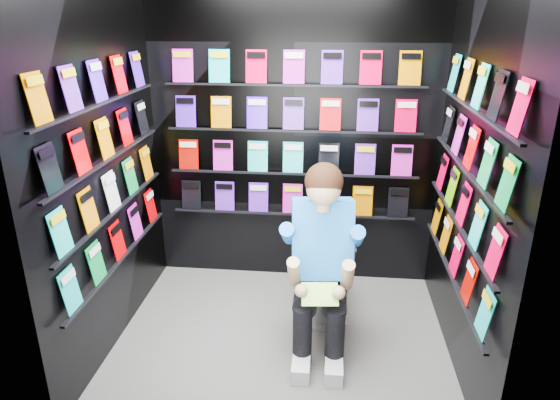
# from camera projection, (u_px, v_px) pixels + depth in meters

# --- Properties ---
(floor) EXTENTS (2.40, 2.40, 0.00)m
(floor) POSITION_uv_depth(u_px,v_px,m) (281.00, 339.00, 3.69)
(floor) COLOR #5B5B59
(floor) RESTS_ON ground
(wall_back) EXTENTS (2.40, 0.04, 2.60)m
(wall_back) POSITION_uv_depth(u_px,v_px,m) (294.00, 136.00, 4.16)
(wall_back) COLOR black
(wall_back) RESTS_ON floor
(wall_front) EXTENTS (2.40, 0.04, 2.60)m
(wall_front) POSITION_uv_depth(u_px,v_px,m) (260.00, 236.00, 2.30)
(wall_front) COLOR black
(wall_front) RESTS_ON floor
(wall_left) EXTENTS (0.04, 2.00, 2.60)m
(wall_left) POSITION_uv_depth(u_px,v_px,m) (104.00, 166.00, 3.34)
(wall_left) COLOR black
(wall_left) RESTS_ON floor
(wall_right) EXTENTS (0.04, 2.00, 2.60)m
(wall_right) POSITION_uv_depth(u_px,v_px,m) (472.00, 177.00, 3.11)
(wall_right) COLOR black
(wall_right) RESTS_ON floor
(comics_back) EXTENTS (2.10, 0.06, 1.37)m
(comics_back) POSITION_uv_depth(u_px,v_px,m) (293.00, 136.00, 4.13)
(comics_back) COLOR #EE003B
(comics_back) RESTS_ON wall_back
(comics_left) EXTENTS (0.06, 1.70, 1.37)m
(comics_left) POSITION_uv_depth(u_px,v_px,m) (108.00, 165.00, 3.34)
(comics_left) COLOR #EE003B
(comics_left) RESTS_ON wall_left
(comics_right) EXTENTS (0.06, 1.70, 1.37)m
(comics_right) POSITION_uv_depth(u_px,v_px,m) (468.00, 176.00, 3.11)
(comics_right) COLOR #EE003B
(comics_right) RESTS_ON wall_right
(toilet) EXTENTS (0.49, 0.79, 0.73)m
(toilet) POSITION_uv_depth(u_px,v_px,m) (322.00, 269.00, 3.93)
(toilet) COLOR white
(toilet) RESTS_ON floor
(longbox) EXTENTS (0.32, 0.47, 0.32)m
(longbox) POSITION_uv_depth(u_px,v_px,m) (327.00, 293.00, 3.99)
(longbox) COLOR white
(longbox) RESTS_ON floor
(longbox_lid) EXTENTS (0.35, 0.50, 0.03)m
(longbox_lid) POSITION_uv_depth(u_px,v_px,m) (328.00, 273.00, 3.93)
(longbox_lid) COLOR white
(longbox_lid) RESTS_ON longbox
(reader) EXTENTS (0.64, 0.87, 1.52)m
(reader) POSITION_uv_depth(u_px,v_px,m) (322.00, 240.00, 3.43)
(reader) COLOR blue
(reader) RESTS_ON toilet
(held_comic) EXTENTS (0.25, 0.16, 0.10)m
(held_comic) POSITION_uv_depth(u_px,v_px,m) (320.00, 294.00, 3.18)
(held_comic) COLOR green
(held_comic) RESTS_ON reader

